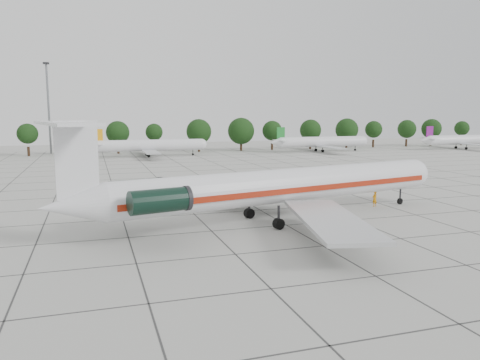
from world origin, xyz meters
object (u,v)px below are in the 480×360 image
Objects in this scene: bg_airliner_e at (464,140)px; floodlight_mast at (48,103)px; ground_crew at (375,199)px; main_airliner at (269,187)px; bg_airliner_c at (151,146)px; bg_airliner_d at (322,142)px.

bg_airliner_e is 1.11× the size of floodlight_mast.
bg_airliner_e is at bearing -152.93° from ground_crew.
ground_crew is (15.67, 4.09, -2.90)m from main_airliner.
bg_airliner_c is (-2.63, 80.03, -0.94)m from main_airliner.
ground_crew is 0.07× the size of bg_airliner_c.
floodlight_mast is at bearing 169.75° from bg_airliner_e.
bg_airliner_d is at bearing -13.20° from floodlight_mast.
bg_airliner_c is at bearing -91.10° from ground_crew.
main_airliner reaches higher than bg_airliner_c.
ground_crew is 82.87m from bg_airliner_d.
bg_airliner_e is at bearing 25.80° from main_airliner.
bg_airliner_e is (48.04, -4.57, 0.00)m from bg_airliner_d.
main_airliner is 16.45m from ground_crew.
bg_airliner_d is 48.25m from bg_airliner_e.
bg_airliner_c is 33.78m from floodlight_mast.
bg_airliner_d and bg_airliner_e have the same top height.
main_airliner is 122.36m from bg_airliner_e.
main_airliner is at bearing -0.03° from ground_crew.
ground_crew is 0.07× the size of bg_airliner_d.
main_airliner is 1.81× the size of floodlight_mast.
floodlight_mast is (-76.68, 17.98, 11.37)m from bg_airliner_d.
bg_airliner_c is at bearing 177.53° from bg_airliner_e.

